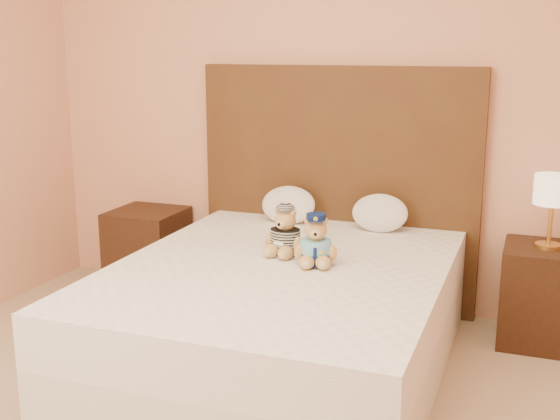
% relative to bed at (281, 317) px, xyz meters
% --- Properties ---
extents(bed, '(1.60, 2.00, 0.55)m').
position_rel_bed_xyz_m(bed, '(0.00, 0.00, 0.00)').
color(bed, white).
rests_on(bed, ground).
extents(headboard, '(1.75, 0.08, 1.50)m').
position_rel_bed_xyz_m(headboard, '(0.00, 1.01, 0.47)').
color(headboard, '#483015').
rests_on(headboard, ground).
extents(nightstand_left, '(0.45, 0.45, 0.55)m').
position_rel_bed_xyz_m(nightstand_left, '(-1.25, 0.80, -0.00)').
color(nightstand_left, '#331C10').
rests_on(nightstand_left, ground).
extents(nightstand_right, '(0.45, 0.45, 0.55)m').
position_rel_bed_xyz_m(nightstand_right, '(1.25, 0.80, -0.00)').
color(nightstand_right, '#331C10').
rests_on(nightstand_right, ground).
extents(lamp, '(0.20, 0.20, 0.40)m').
position_rel_bed_xyz_m(lamp, '(1.25, 0.80, 0.57)').
color(lamp, gold).
rests_on(lamp, nightstand_right).
extents(teddy_police, '(0.27, 0.27, 0.26)m').
position_rel_bed_xyz_m(teddy_police, '(0.16, 0.06, 0.40)').
color(teddy_police, '#AD8343').
rests_on(teddy_police, bed).
extents(teddy_prisoner, '(0.26, 0.25, 0.26)m').
position_rel_bed_xyz_m(teddy_prisoner, '(-0.04, 0.17, 0.40)').
color(teddy_prisoner, '#AD8343').
rests_on(teddy_prisoner, bed).
extents(pillow_left, '(0.34, 0.22, 0.24)m').
position_rel_bed_xyz_m(pillow_left, '(-0.26, 0.83, 0.40)').
color(pillow_left, white).
rests_on(pillow_left, bed).
extents(pillow_right, '(0.33, 0.21, 0.23)m').
position_rel_bed_xyz_m(pillow_right, '(0.31, 0.83, 0.39)').
color(pillow_right, white).
rests_on(pillow_right, bed).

